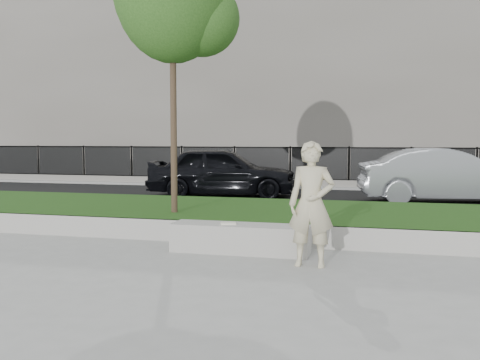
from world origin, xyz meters
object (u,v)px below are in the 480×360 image
(man, at_px, (311,204))
(car_silver, at_px, (445,176))
(car_dark, at_px, (222,172))
(book, at_px, (228,223))
(stone_bench, at_px, (240,238))

(man, distance_m, car_silver, 8.90)
(car_dark, bearing_deg, man, -163.92)
(book, bearing_deg, man, -43.40)
(car_dark, height_order, car_silver, car_dark)
(car_dark, relative_size, car_silver, 0.98)
(car_silver, bearing_deg, book, 142.18)
(book, distance_m, car_silver, 8.92)
(car_silver, bearing_deg, man, 152.46)
(stone_bench, bearing_deg, book, -169.34)
(stone_bench, bearing_deg, man, -27.81)
(book, distance_m, car_dark, 8.26)
(book, relative_size, car_silver, 0.05)
(car_dark, xyz_separation_m, car_silver, (6.73, -0.09, -0.01))
(stone_bench, xyz_separation_m, car_dark, (-2.62, 7.86, 0.61))
(book, height_order, car_silver, car_silver)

